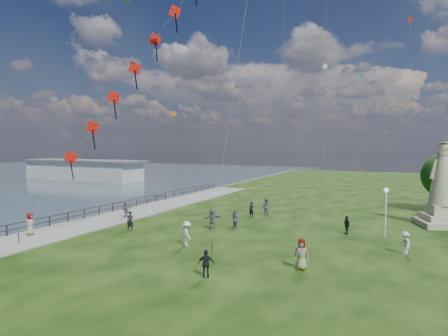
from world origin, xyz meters
The scene contains 18 objects.
waterfront centered at (-15.24, 8.99, -0.06)m, with size 200.00×200.00×1.51m.
pier_pavilion centered at (-52.00, 42.00, 1.84)m, with size 30.00×8.00×4.40m.
statue centered at (15.15, 19.73, 2.88)m, with size 4.78×4.78×7.62m.
lamppost centered at (10.80, 12.97, 2.87)m, with size 0.37×0.37×3.97m.
person_0 centered at (-9.08, 6.21, 0.83)m, with size 0.61×0.40×1.66m, color black.
person_1 centered at (-1.09, 10.31, 0.86)m, with size 0.83×0.51×1.72m, color #595960.
person_2 centered at (-2.14, 4.09, 0.90)m, with size 1.16×0.60×1.80m, color silver.
person_3 centered at (2.25, -1.05, 0.79)m, with size 0.92×0.47×1.57m, color black.
person_4 centered at (6.68, 2.55, 0.92)m, with size 0.90×0.55×1.84m, color #595960.
person_5 centered at (-12.83, 10.14, 0.83)m, with size 1.54×0.67×1.66m, color #595960.
person_6 centered at (-1.81, 16.14, 0.80)m, with size 0.58×0.38×1.59m, color black.
person_7 centered at (-0.87, 17.88, 0.89)m, with size 0.87×0.54×1.79m, color #595960.
person_8 centered at (12.20, 8.70, 0.76)m, with size 0.99×0.51×1.53m, color silver.
person_9 centered at (7.87, 12.93, 0.76)m, with size 0.89×0.46×1.53m, color black.
person_10 centered at (-15.00, 1.08, 0.90)m, with size 0.88×0.54×1.79m, color #595960.
person_11 centered at (-2.98, 9.77, 0.90)m, with size 1.67×0.72×1.80m, color #595960.
red_kite_train centered at (-7.30, 4.63, 12.95)m, with size 10.31×9.35×20.80m.
small_kites centered at (2.51, 24.92, 15.46)m, with size 25.81×18.62×27.33m.
Camera 1 is at (11.94, -18.93, 7.37)m, focal length 30.00 mm.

